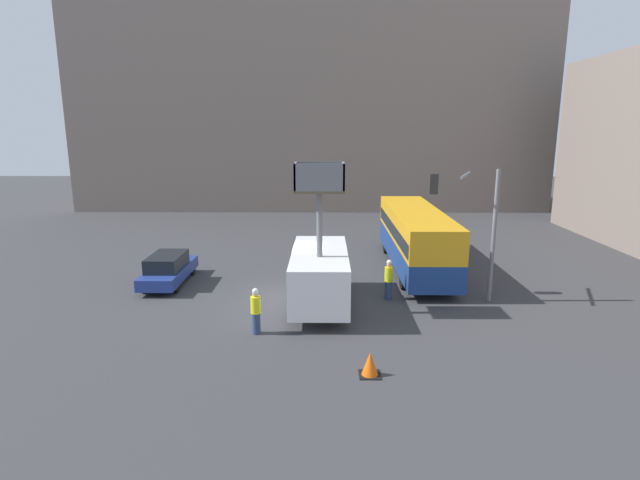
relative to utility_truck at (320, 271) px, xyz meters
The scene contains 9 objects.
ground_plane 2.10m from the utility_truck, 141.87° to the left, with size 120.00×120.00×0.00m, color #38383A.
building_backdrop_far 31.17m from the utility_truck, 92.16° to the left, with size 44.00×10.00×21.06m.
utility_truck is the anchor object (origin of this frame).
city_bus 7.87m from the utility_truck, 49.02° to the left, with size 2.58×11.54×3.27m.
traffic_light_pole 7.19m from the utility_truck, ahead, with size 2.78×2.53×5.89m.
road_worker_near_truck 3.97m from the utility_truck, 127.07° to the right, with size 0.38×0.38×1.79m.
road_worker_directing 3.28m from the utility_truck, 15.42° to the left, with size 0.38×0.38×1.84m.
traffic_cone_near_truck 6.66m from the utility_truck, 75.48° to the right, with size 0.68×0.68×0.77m.
parked_car_curbside 8.19m from the utility_truck, 158.09° to the left, with size 1.73×4.72×1.53m.
Camera 1 is at (1.36, -21.60, 7.56)m, focal length 28.00 mm.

